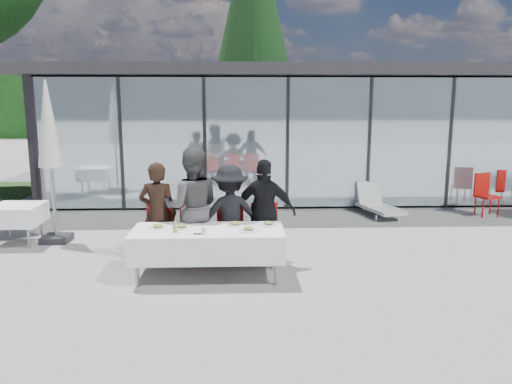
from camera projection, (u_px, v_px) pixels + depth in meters
ground at (247, 266)px, 8.06m from camera, size 90.00×90.00×0.00m
pavilion at (305, 115)px, 15.76m from camera, size 14.80×8.80×3.44m
treeline at (211, 106)px, 35.09m from camera, size 62.50×2.00×4.40m
dining_table at (208, 243)px, 7.46m from camera, size 2.26×0.96×0.75m
diner_a at (158, 214)px, 8.02m from camera, size 0.67×0.67×1.68m
diner_chair_a at (159, 231)px, 8.16m from camera, size 0.44×0.44×0.97m
diner_b at (192, 207)px, 8.02m from camera, size 0.97×0.97×1.90m
diner_chair_b at (193, 230)px, 8.18m from camera, size 0.44×0.44×0.97m
diner_c at (230, 215)px, 8.07m from camera, size 1.19×1.19×1.62m
diner_chair_c at (230, 230)px, 8.20m from camera, size 0.44×0.44×0.97m
diner_d at (265, 212)px, 8.08m from camera, size 1.20×1.20×1.72m
diner_chair_d at (265, 230)px, 8.23m from camera, size 0.44×0.44×0.97m
plate_a at (158, 227)px, 7.48m from camera, size 0.29×0.29×0.07m
plate_b at (182, 227)px, 7.48m from camera, size 0.29×0.29×0.07m
plate_c at (235, 224)px, 7.63m from camera, size 0.29×0.29×0.07m
plate_d at (268, 224)px, 7.65m from camera, size 0.29×0.29×0.07m
plate_extra at (249, 230)px, 7.32m from camera, size 0.29×0.29×0.07m
juice_bottle at (175, 227)px, 7.23m from camera, size 0.06×0.06×0.16m
drinking_glasses at (204, 231)px, 7.13m from camera, size 0.07×0.07×0.10m
folded_eyeglasses at (198, 234)px, 7.14m from camera, size 0.14×0.03×0.01m
spare_table_left at (17, 215)px, 9.21m from camera, size 0.86×0.86×0.74m
spare_chair_a at (485, 192)px, 11.52m from camera, size 0.56×0.56×0.97m
spare_chair_b at (501, 187)px, 12.25m from camera, size 0.49×0.49×0.97m
market_umbrella at (49, 136)px, 9.08m from camera, size 0.50×0.50×3.00m
lounger at (377, 204)px, 11.62m from camera, size 0.94×1.44×0.72m
conifer_tree at (253, 14)px, 19.75m from camera, size 4.00×4.00×10.50m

